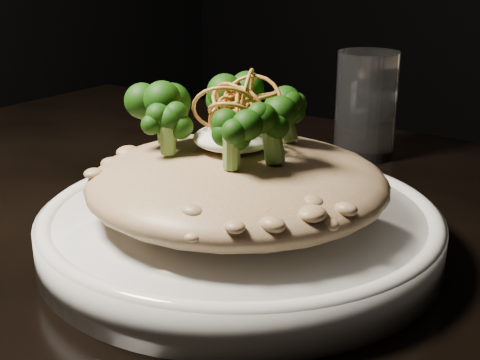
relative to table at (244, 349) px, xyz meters
The scene contains 7 objects.
table is the anchor object (origin of this frame).
plate 0.10m from the table, 148.28° to the left, with size 0.29×0.29×0.03m, color silver.
risotto 0.14m from the table, behind, with size 0.22×0.22×0.05m, color brown.
broccoli 0.19m from the table, behind, with size 0.15×0.15×0.05m, color black, non-canonical shape.
cheese 0.17m from the table, 164.98° to the left, with size 0.06×0.06×0.02m, color silver.
shallots 0.20m from the table, 150.04° to the left, with size 0.05×0.05×0.03m, color brown, non-canonical shape.
drinking_glass 0.31m from the table, 96.71° to the left, with size 0.06×0.06×0.11m, color white.
Camera 1 is at (0.25, -0.37, 0.96)m, focal length 50.00 mm.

